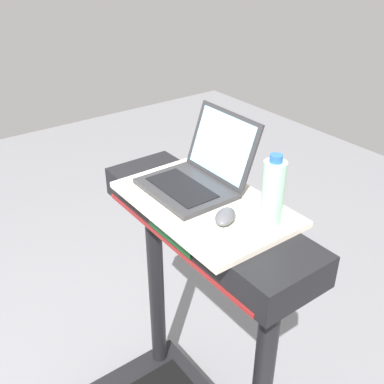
{
  "coord_description": "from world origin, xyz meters",
  "views": [
    {
      "loc": [
        1.03,
        -0.11,
        2.0
      ],
      "look_at": [
        0.0,
        0.65,
        1.27
      ],
      "focal_mm": 42.92,
      "sensor_mm": 36.0,
      "label": 1
    }
  ],
  "objects": [
    {
      "name": "laptop",
      "position": [
        -0.09,
        0.74,
        1.27
      ],
      "size": [
        0.31,
        0.32,
        0.25
      ],
      "rotation": [
        0.0,
        0.0,
        -0.01
      ],
      "color": "#2D2D30",
      "rests_on": "desk_board"
    },
    {
      "name": "water_bottle",
      "position": [
        0.24,
        0.77,
        1.33
      ],
      "size": [
        0.07,
        0.07,
        0.24
      ],
      "color": "#9EDBB2",
      "rests_on": "desk_board"
    },
    {
      "name": "desk_board",
      "position": [
        0.0,
        0.7,
        1.21
      ],
      "size": [
        0.61,
        0.39,
        0.02
      ],
      "primitive_type": "cube",
      "color": "beige",
      "rests_on": "treadmill_base"
    },
    {
      "name": "computer_mouse",
      "position": [
        0.14,
        0.68,
        1.24
      ],
      "size": [
        0.11,
        0.12,
        0.03
      ],
      "primitive_type": "ellipsoid",
      "rotation": [
        0.0,
        0.0,
        0.58
      ],
      "color": "#4C4C51",
      "rests_on": "desk_board"
    }
  ]
}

